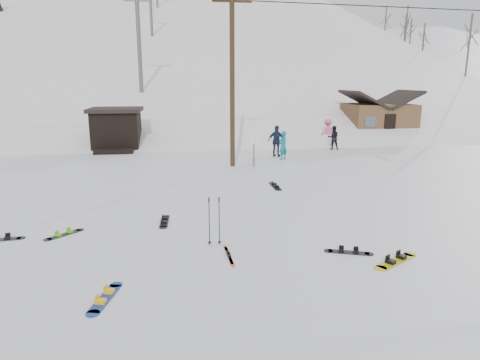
{
  "coord_description": "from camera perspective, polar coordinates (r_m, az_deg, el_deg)",
  "views": [
    {
      "loc": [
        -0.73,
        -8.65,
        4.57
      ],
      "look_at": [
        1.12,
        4.72,
        1.4
      ],
      "focal_mm": 32.0,
      "sensor_mm": 36.0,
      "label": 1
    }
  ],
  "objects": [
    {
      "name": "hero_skis",
      "position": [
        11.56,
        -1.5,
        -9.97
      ],
      "size": [
        0.16,
        1.46,
        0.08
      ],
      "rotation": [
        0.0,
        0.0,
        0.05
      ],
      "color": "red",
      "rests_on": "ground"
    },
    {
      "name": "treeline_right",
      "position": [
        62.73,
        28.23,
        7.5
      ],
      "size": [
        20.0,
        60.0,
        10.0
      ],
      "primitive_type": null,
      "color": "black",
      "rests_on": "ground"
    },
    {
      "name": "board_scatter_f",
      "position": [
        18.81,
        4.71,
        -0.8
      ],
      "size": [
        0.32,
        1.53,
        0.11
      ],
      "rotation": [
        0.0,
        0.0,
        1.6
      ],
      "color": "black",
      "rests_on": "ground"
    },
    {
      "name": "hero_snowboard",
      "position": [
        9.91,
        -17.54,
        -14.74
      ],
      "size": [
        0.57,
        1.47,
        0.11
      ],
      "rotation": [
        0.0,
        0.0,
        1.33
      ],
      "color": "navy",
      "rests_on": "ground"
    },
    {
      "name": "board_scatter_e",
      "position": [
        11.91,
        20.06,
        -10.05
      ],
      "size": [
        1.49,
        1.02,
        0.12
      ],
      "rotation": [
        0.0,
        0.0,
        0.54
      ],
      "color": "gold",
      "rests_on": "ground"
    },
    {
      "name": "board_scatter_c",
      "position": [
        14.06,
        -22.39,
        -6.7
      ],
      "size": [
        0.99,
        0.98,
        0.09
      ],
      "rotation": [
        0.0,
        0.0,
        0.78
      ],
      "color": "black",
      "rests_on": "ground"
    },
    {
      "name": "board_scatter_a",
      "position": [
        14.44,
        -29.37,
        -6.9
      ],
      "size": [
        1.38,
        0.38,
        0.1
      ],
      "rotation": [
        0.0,
        0.0,
        0.11
      ],
      "color": "black",
      "rests_on": "ground"
    },
    {
      "name": "skier_dark",
      "position": [
        29.43,
        12.33,
        5.55
      ],
      "size": [
        0.85,
        0.71,
        1.58
      ],
      "primitive_type": "imported",
      "rotation": [
        0.0,
        0.0,
        2.99
      ],
      "color": "black",
      "rests_on": "ground"
    },
    {
      "name": "treeline_crest",
      "position": [
        94.76,
        -7.57,
        10.36
      ],
      "size": [
        50.0,
        6.0,
        10.0
      ],
      "primitive_type": null,
      "color": "black",
      "rests_on": "ski_slope"
    },
    {
      "name": "lift_tower_mid",
      "position": [
        59.55,
        -11.84,
        22.43
      ],
      "size": [
        2.2,
        0.36,
        8.0
      ],
      "color": "#595B60",
      "rests_on": "ski_slope"
    },
    {
      "name": "lift_tower_near",
      "position": [
        38.93,
        -13.33,
        17.74
      ],
      "size": [
        2.2,
        0.36,
        8.0
      ],
      "color": "#595B60",
      "rests_on": "ski_slope"
    },
    {
      "name": "trail_sign",
      "position": [
        22.79,
        1.87,
        4.9
      ],
      "size": [
        0.5,
        0.09,
        1.85
      ],
      "color": "#595B60",
      "rests_on": "ground"
    },
    {
      "name": "board_scatter_b",
      "position": [
        14.37,
        -10.03,
        -5.44
      ],
      "size": [
        0.31,
        1.4,
        0.1
      ],
      "rotation": [
        0.0,
        0.0,
        1.53
      ],
      "color": "black",
      "rests_on": "ground"
    },
    {
      "name": "ski_slope",
      "position": [
        65.78,
        -7.01,
        -1.46
      ],
      "size": [
        60.0,
        85.24,
        65.97
      ],
      "primitive_type": "cube",
      "rotation": [
        0.31,
        0.0,
        0.0
      ],
      "color": "white",
      "rests_on": "ground"
    },
    {
      "name": "lift_hut",
      "position": [
        30.07,
        -16.12,
        6.59
      ],
      "size": [
        3.4,
        4.1,
        2.75
      ],
      "color": "black",
      "rests_on": "ground"
    },
    {
      "name": "utility_pole",
      "position": [
        22.81,
        -1.05,
        13.5
      ],
      "size": [
        2.0,
        0.26,
        9.0
      ],
      "color": "#3A2819",
      "rests_on": "ground"
    },
    {
      "name": "skier_pink",
      "position": [
        32.04,
        11.59,
        6.38
      ],
      "size": [
        1.33,
        1.1,
        1.8
      ],
      "primitive_type": "imported",
      "rotation": [
        0.0,
        0.0,
        3.59
      ],
      "color": "#DC4D90",
      "rests_on": "ground"
    },
    {
      "name": "ground",
      "position": [
        9.81,
        -2.79,
        -14.57
      ],
      "size": [
        200.0,
        200.0,
        0.0
      ],
      "primitive_type": "plane",
      "color": "silver",
      "rests_on": "ground"
    },
    {
      "name": "skier_navy",
      "position": [
        26.05,
        4.93,
        5.18
      ],
      "size": [
        1.2,
        0.94,
        1.89
      ],
      "primitive_type": "imported",
      "rotation": [
        0.0,
        0.0,
        2.64
      ],
      "color": "#19213F",
      "rests_on": "ground"
    },
    {
      "name": "ski_poles",
      "position": [
        12.09,
        -3.45,
        -5.43
      ],
      "size": [
        0.38,
        0.1,
        1.39
      ],
      "color": "black",
      "rests_on": "ground"
    },
    {
      "name": "board_scatter_d",
      "position": [
        12.11,
        14.28,
        -9.28
      ],
      "size": [
        1.26,
        0.6,
        0.09
      ],
      "rotation": [
        0.0,
        0.0,
        -0.34
      ],
      "color": "black",
      "rests_on": "ground"
    },
    {
      "name": "ridge_right",
      "position": [
        71.99,
        24.9,
        -0.51
      ],
      "size": [
        45.66,
        93.98,
        54.59
      ],
      "primitive_type": "cube",
      "rotation": [
        0.21,
        -0.05,
        -0.12
      ],
      "color": "silver",
      "rests_on": "ground"
    },
    {
      "name": "skier_teal",
      "position": [
        25.13,
        5.75,
        4.62
      ],
      "size": [
        0.73,
        0.69,
        1.68
      ],
      "primitive_type": "imported",
      "rotation": [
        0.0,
        0.0,
        3.79
      ],
      "color": "#0D6E82",
      "rests_on": "ground"
    },
    {
      "name": "cabin",
      "position": [
        36.37,
        17.93,
        7.72
      ],
      "size": [
        5.39,
        4.4,
        3.77
      ],
      "color": "brown",
      "rests_on": "ground"
    }
  ]
}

